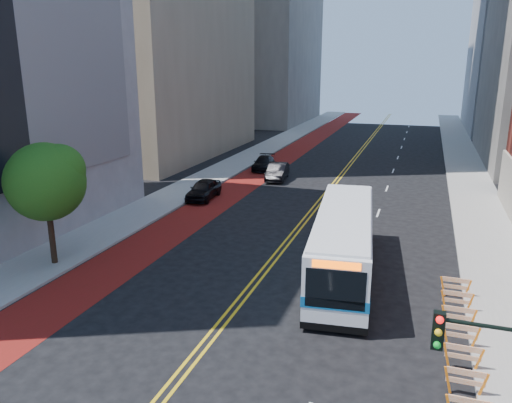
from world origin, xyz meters
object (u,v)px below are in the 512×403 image
object	(u,v)px
car_a	(204,189)
transit_bus	(343,242)
street_tree	(47,179)
car_c	(264,163)
traffic_signal	(484,378)
car_b	(277,172)

from	to	relation	value
car_a	transit_bus	bearing A→B (deg)	-45.10
street_tree	transit_bus	distance (m)	16.06
transit_bus	car_c	world-z (taller)	transit_bus
street_tree	traffic_signal	bearing A→B (deg)	-24.82
street_tree	transit_bus	world-z (taller)	street_tree
street_tree	car_c	world-z (taller)	street_tree
transit_bus	car_c	distance (m)	27.36
car_b	car_a	bearing A→B (deg)	-120.24
street_tree	car_b	distance (m)	25.20
car_c	street_tree	bearing A→B (deg)	-103.66
car_c	car_b	bearing A→B (deg)	-64.02
car_a	car_c	size ratio (longest dim) A/B	0.98
car_a	car_b	distance (m)	9.48
car_b	street_tree	bearing A→B (deg)	-110.05
transit_bus	car_b	xyz separation A→B (m)	(-9.57, 20.35, -1.03)
transit_bus	car_c	bearing A→B (deg)	110.50
traffic_signal	transit_bus	world-z (taller)	traffic_signal
car_b	car_c	size ratio (longest dim) A/B	1.01
street_tree	traffic_signal	distance (m)	22.79
traffic_signal	car_a	world-z (taller)	traffic_signal
traffic_signal	car_c	world-z (taller)	traffic_signal
transit_bus	car_b	world-z (taller)	transit_bus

